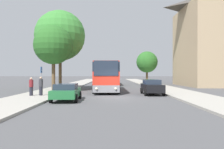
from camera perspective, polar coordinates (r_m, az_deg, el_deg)
name	(u,v)px	position (r m, az deg, el deg)	size (l,w,h in m)	color
ground_plane	(114,98)	(18.99, 0.61, -6.09)	(300.00, 300.00, 0.00)	#4C4C4F
sidewalk_left	(33,97)	(20.13, -19.84, -5.53)	(4.00, 120.00, 0.15)	#A39E93
sidewalk_right	(195,97)	(20.33, 20.84, -5.48)	(4.00, 120.00, 0.15)	#A39E93
bus_front	(106,76)	(25.95, -1.53, -0.42)	(3.04, 10.73, 3.35)	gray
bus_middle	(109,75)	(40.60, -0.69, -0.19)	(2.92, 11.45, 3.32)	#2D519E
parked_car_left_curb	(66,92)	(17.22, -11.83, -4.40)	(2.08, 4.06, 1.32)	#236B38
parked_car_right_near	(152,87)	(22.08, 10.38, -3.16)	(1.92, 4.00, 1.50)	black
bus_stop_sign	(41,77)	(22.62, -17.97, -0.52)	(0.08, 0.45, 2.66)	gray
pedestrian_waiting_near	(41,86)	(20.47, -18.08, -2.87)	(0.36, 0.36, 1.67)	#23232D
pedestrian_waiting_far	(31,86)	(20.53, -20.35, -2.95)	(0.36, 0.36, 1.61)	#23232D
tree_left_near	(60,36)	(29.56, -13.40, 9.80)	(6.49, 6.49, 10.11)	brown
tree_left_far	(53,45)	(25.91, -15.06, 7.42)	(4.43, 4.43, 7.42)	brown
tree_right_near	(147,62)	(44.22, 9.11, 3.23)	(4.24, 4.24, 6.37)	#513D23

